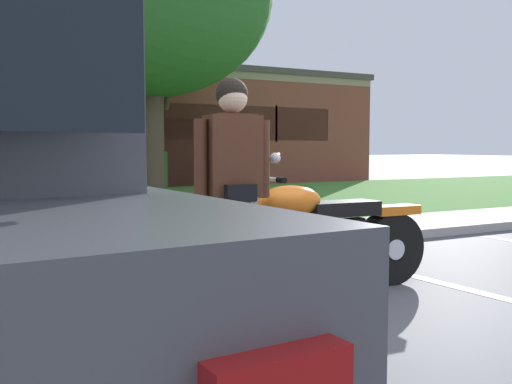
# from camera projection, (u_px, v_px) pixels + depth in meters

# --- Properties ---
(ground_plane) EXTENTS (140.00, 140.00, 0.00)m
(ground_plane) POSITION_uv_depth(u_px,v_px,m) (408.00, 321.00, 3.95)
(ground_plane) COLOR #4C4C51
(curb_strip) EXTENTS (60.00, 0.20, 0.12)m
(curb_strip) POSITION_uv_depth(u_px,v_px,m) (237.00, 250.00, 6.36)
(curb_strip) COLOR #B7B2A8
(curb_strip) RESTS_ON ground
(concrete_walk) EXTENTS (60.00, 1.50, 0.08)m
(concrete_walk) POSITION_uv_depth(u_px,v_px,m) (208.00, 241.00, 7.11)
(concrete_walk) COLOR #B7B2A8
(concrete_walk) RESTS_ON ground
(grass_lawn) EXTENTS (60.00, 8.49, 0.06)m
(grass_lawn) POSITION_uv_depth(u_px,v_px,m) (113.00, 206.00, 11.52)
(grass_lawn) COLOR #478433
(grass_lawn) RESTS_ON ground
(stall_stripe_0) EXTENTS (0.47, 4.40, 0.01)m
(stall_stripe_0) POSITION_uv_depth(u_px,v_px,m) (186.00, 349.00, 3.39)
(stall_stripe_0) COLOR silver
(stall_stripe_0) RESTS_ON ground
(stall_stripe_1) EXTENTS (0.47, 4.40, 0.01)m
(stall_stripe_1) POSITION_uv_depth(u_px,v_px,m) (491.00, 295.00, 4.63)
(stall_stripe_1) COLOR silver
(stall_stripe_1) RESTS_ON ground
(motorcycle) EXTENTS (2.24, 0.82, 1.26)m
(motorcycle) POSITION_uv_depth(u_px,v_px,m) (320.00, 234.00, 4.71)
(motorcycle) COLOR black
(motorcycle) RESTS_ON ground
(rider_person) EXTENTS (0.57, 0.32, 1.70)m
(rider_person) POSITION_uv_depth(u_px,v_px,m) (233.00, 179.00, 4.01)
(rider_person) COLOR black
(rider_person) RESTS_ON ground
(handbag) EXTENTS (0.28, 0.13, 0.36)m
(handbag) POSITION_uv_depth(u_px,v_px,m) (219.00, 309.00, 3.73)
(handbag) COLOR black
(handbag) RESTS_ON ground
(hedge_center_left) EXTENTS (3.20, 0.90, 1.24)m
(hedge_center_left) POSITION_uv_depth(u_px,v_px,m) (107.00, 168.00, 15.76)
(hedge_center_left) COLOR #336B2D
(hedge_center_left) RESTS_ON ground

